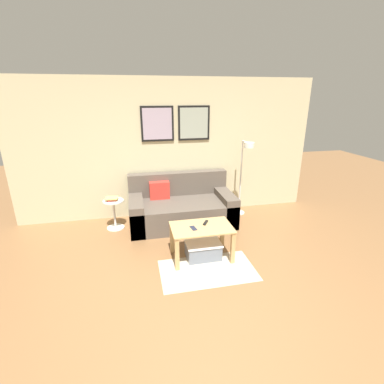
# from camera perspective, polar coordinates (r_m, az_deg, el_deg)

# --- Properties ---
(ground_plane) EXTENTS (16.00, 16.00, 0.00)m
(ground_plane) POSITION_cam_1_polar(r_m,az_deg,el_deg) (3.19, 3.79, -25.31)
(ground_plane) COLOR brown
(wall_back) EXTENTS (5.60, 0.09, 2.55)m
(wall_back) POSITION_cam_1_polar(r_m,az_deg,el_deg) (5.27, -4.75, 8.83)
(wall_back) COLOR #C6BC93
(wall_back) RESTS_ON ground_plane
(area_rug) EXTENTS (1.27, 0.74, 0.01)m
(area_rug) POSITION_cam_1_polar(r_m,az_deg,el_deg) (3.90, 3.21, -15.71)
(area_rug) COLOR #C1B299
(area_rug) RESTS_ON ground_plane
(couch) EXTENTS (1.85, 0.98, 0.87)m
(couch) POSITION_cam_1_polar(r_m,az_deg,el_deg) (5.09, -2.25, -3.18)
(couch) COLOR brown
(couch) RESTS_ON ground_plane
(coffee_table) EXTENTS (0.86, 0.54, 0.49)m
(coffee_table) POSITION_cam_1_polar(r_m,az_deg,el_deg) (3.98, 1.95, -8.48)
(coffee_table) COLOR tan
(coffee_table) RESTS_ON ground_plane
(storage_bin) EXTENTS (0.50, 0.37, 0.24)m
(storage_bin) POSITION_cam_1_polar(r_m,az_deg,el_deg) (4.11, 2.27, -11.73)
(storage_bin) COLOR slate
(storage_bin) RESTS_ON ground_plane
(floor_lamp) EXTENTS (0.23, 0.49, 1.46)m
(floor_lamp) POSITION_cam_1_polar(r_m,az_deg,el_deg) (5.21, 10.77, 4.97)
(floor_lamp) COLOR white
(floor_lamp) RESTS_ON ground_plane
(side_table) EXTENTS (0.35, 0.35, 0.52)m
(side_table) POSITION_cam_1_polar(r_m,az_deg,el_deg) (5.04, -15.67, -3.89)
(side_table) COLOR silver
(side_table) RESTS_ON ground_plane
(book_stack) EXTENTS (0.23, 0.20, 0.05)m
(book_stack) POSITION_cam_1_polar(r_m,az_deg,el_deg) (4.97, -16.13, -1.32)
(book_stack) COLOR #B73333
(book_stack) RESTS_ON side_table
(remote_control) EXTENTS (0.11, 0.15, 0.02)m
(remote_control) POSITION_cam_1_polar(r_m,az_deg,el_deg) (4.03, 2.80, -6.30)
(remote_control) COLOR black
(remote_control) RESTS_ON coffee_table
(cell_phone) EXTENTS (0.09, 0.15, 0.01)m
(cell_phone) POSITION_cam_1_polar(r_m,az_deg,el_deg) (3.88, 0.29, -7.42)
(cell_phone) COLOR #1E2338
(cell_phone) RESTS_ON coffee_table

